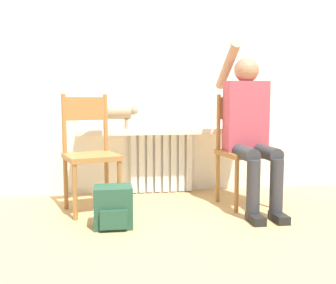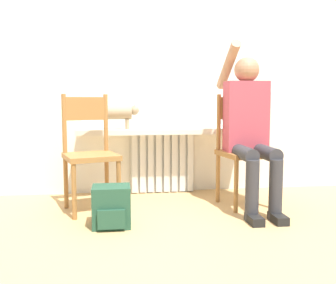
{
  "view_description": "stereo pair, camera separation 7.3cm",
  "coord_description": "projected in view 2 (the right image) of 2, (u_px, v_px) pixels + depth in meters",
  "views": [
    {
      "loc": [
        -0.5,
        -2.54,
        0.88
      ],
      "look_at": [
        0.0,
        0.73,
        0.53
      ],
      "focal_mm": 42.0,
      "sensor_mm": 36.0,
      "label": 1
    },
    {
      "loc": [
        -0.43,
        -2.55,
        0.88
      ],
      "look_at": [
        0.0,
        0.73,
        0.53
      ],
      "focal_mm": 42.0,
      "sensor_mm": 36.0,
      "label": 2
    }
  ],
  "objects": [
    {
      "name": "ground_plane",
      "position": [
        182.0,
        231.0,
        2.66
      ],
      "size": [
        12.0,
        12.0,
        0.0
      ],
      "primitive_type": "plane",
      "color": "tan"
    },
    {
      "name": "wall_with_window",
      "position": [
        161.0,
        51.0,
        3.73
      ],
      "size": [
        7.0,
        0.06,
        2.7
      ],
      "color": "white",
      "rests_on": "ground_plane"
    },
    {
      "name": "radiator",
      "position": [
        162.0,
        163.0,
        3.77
      ],
      "size": [
        0.61,
        0.08,
        0.58
      ],
      "color": "silver",
      "rests_on": "ground_plane"
    },
    {
      "name": "windowsill",
      "position": [
        163.0,
        131.0,
        3.64
      ],
      "size": [
        1.58,
        0.29,
        0.05
      ],
      "color": "silver",
      "rests_on": "radiator"
    },
    {
      "name": "window_glass",
      "position": [
        162.0,
        70.0,
        3.72
      ],
      "size": [
        1.52,
        0.01,
        1.09
      ],
      "color": "white",
      "rests_on": "windowsill"
    },
    {
      "name": "chair_left",
      "position": [
        90.0,
        151.0,
        3.14
      ],
      "size": [
        0.49,
        0.49,
        0.93
      ],
      "rotation": [
        0.0,
        0.0,
        0.29
      ],
      "color": "#9E6B38",
      "rests_on": "ground_plane"
    },
    {
      "name": "chair_right",
      "position": [
        243.0,
        149.0,
        3.3
      ],
      "size": [
        0.45,
        0.45,
        0.93
      ],
      "rotation": [
        0.0,
        0.0,
        0.17
      ],
      "color": "#9E6B38",
      "rests_on": "ground_plane"
    },
    {
      "name": "person",
      "position": [
        249.0,
        124.0,
        3.17
      ],
      "size": [
        0.36,
        0.99,
        1.36
      ],
      "color": "#333338",
      "rests_on": "ground_plane"
    },
    {
      "name": "cat",
      "position": [
        118.0,
        113.0,
        3.53
      ],
      "size": [
        0.48,
        0.12,
        0.24
      ],
      "color": "#9E896B",
      "rests_on": "windowsill"
    },
    {
      "name": "backpack",
      "position": [
        111.0,
        207.0,
        2.75
      ],
      "size": [
        0.26,
        0.25,
        0.29
      ],
      "color": "#234C38",
      "rests_on": "ground_plane"
    }
  ]
}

